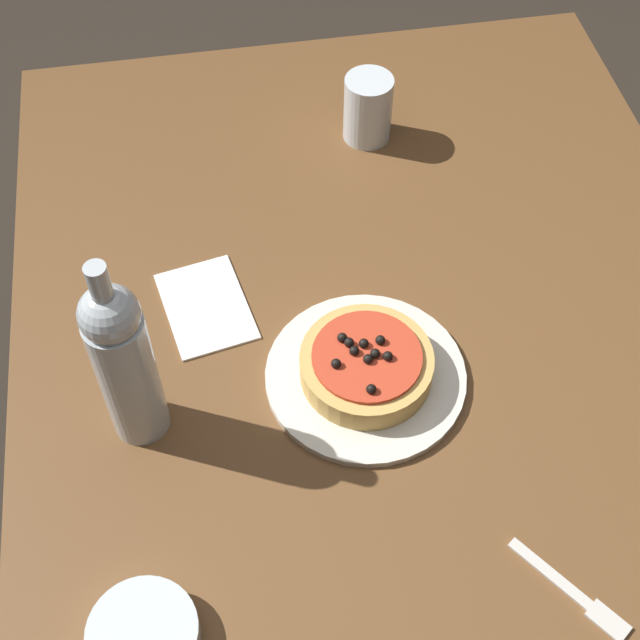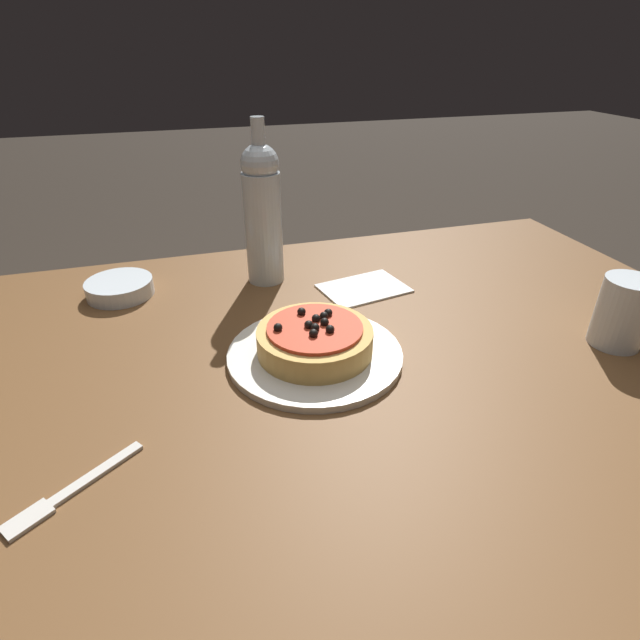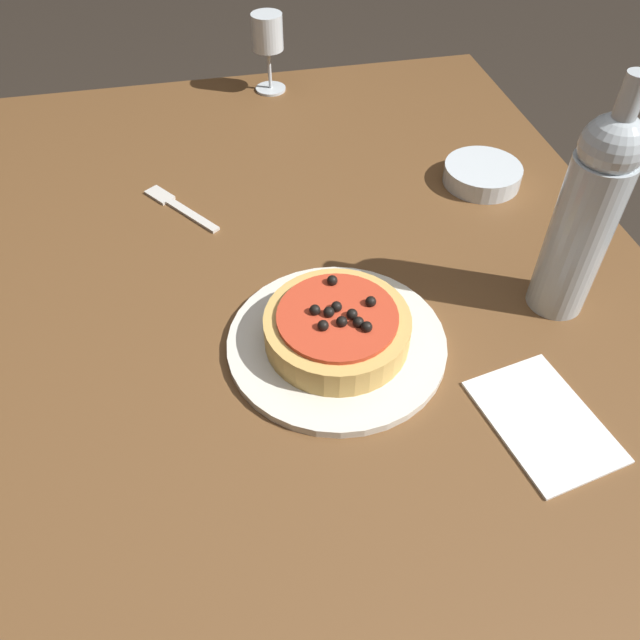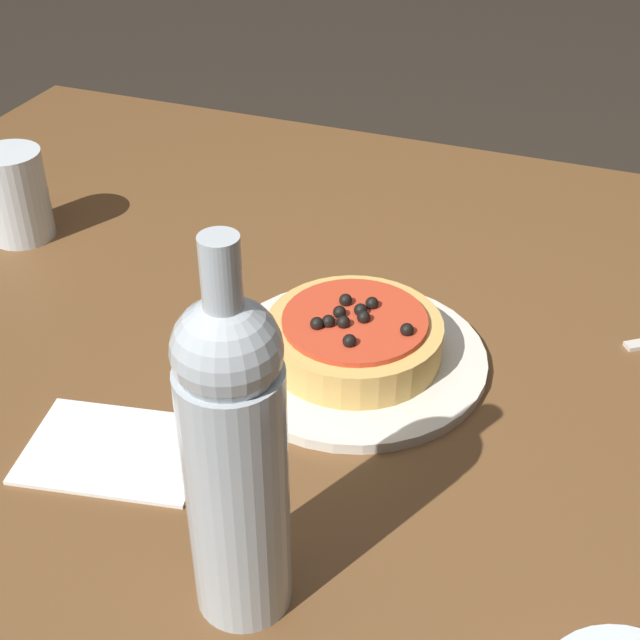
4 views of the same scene
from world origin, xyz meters
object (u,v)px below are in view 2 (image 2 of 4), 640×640
(water_cup, at_px, (623,312))
(dining_table, at_px, (317,407))
(dinner_plate, at_px, (315,354))
(wine_bottle, at_px, (263,212))
(fork, at_px, (68,492))
(pizza, at_px, (315,339))
(side_bowl, at_px, (120,288))

(water_cup, bearing_deg, dining_table, -6.67)
(dinner_plate, height_order, wine_bottle, wine_bottle)
(dinner_plate, relative_size, fork, 1.93)
(dining_table, xyz_separation_m, pizza, (-0.01, -0.04, 0.10))
(wine_bottle, bearing_deg, side_bowl, -2.33)
(dining_table, height_order, water_cup, water_cup)
(fork, bearing_deg, dining_table, 166.72)
(water_cup, bearing_deg, dinner_plate, -11.77)
(dinner_plate, relative_size, pizza, 1.53)
(dining_table, xyz_separation_m, wine_bottle, (0.01, -0.36, 0.22))
(wine_bottle, relative_size, water_cup, 2.74)
(pizza, xyz_separation_m, water_cup, (-0.50, 0.10, 0.02))
(water_cup, xyz_separation_m, side_bowl, (0.81, -0.43, -0.04))
(dining_table, distance_m, pizza, 0.11)
(dinner_plate, bearing_deg, water_cup, 168.23)
(wine_bottle, relative_size, side_bowl, 2.51)
(dinner_plate, bearing_deg, side_bowl, -46.19)
(water_cup, bearing_deg, fork, 5.59)
(dinner_plate, relative_size, wine_bottle, 0.87)
(dinner_plate, xyz_separation_m, wine_bottle, (0.02, -0.31, 0.14))
(pizza, distance_m, fork, 0.40)
(pizza, distance_m, water_cup, 0.51)
(fork, bearing_deg, wine_bottle, -159.52)
(fork, bearing_deg, dinner_plate, 172.11)
(dining_table, relative_size, side_bowl, 12.17)
(dining_table, xyz_separation_m, fork, (0.34, 0.14, 0.07))
(water_cup, height_order, side_bowl, water_cup)
(water_cup, xyz_separation_m, fork, (0.85, 0.08, -0.06))
(dinner_plate, xyz_separation_m, fork, (0.35, 0.19, -0.00))
(pizza, xyz_separation_m, wine_bottle, (0.02, -0.31, 0.11))
(wine_bottle, relative_size, fork, 2.22)
(dining_table, relative_size, fork, 10.79)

